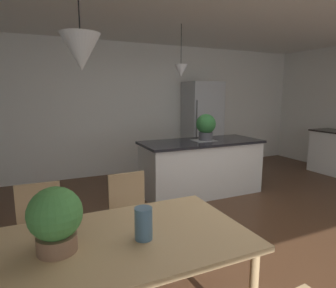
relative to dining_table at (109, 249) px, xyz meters
name	(u,v)px	position (x,y,z in m)	size (l,w,h in m)	color
ground_plane	(229,237)	(1.62, 0.85, -0.68)	(10.00, 8.40, 0.04)	#4C301E
wall_back_kitchen	(139,109)	(1.62, 4.11, 0.69)	(10.00, 0.12, 2.70)	white
dining_table	(109,249)	(0.00, 0.00, 0.00)	(1.87, 1.00, 0.72)	tan
chair_far_right	(131,214)	(0.42, 0.87, -0.18)	(0.41, 0.41, 0.87)	tan
chair_far_left	(40,231)	(-0.42, 0.87, -0.18)	(0.42, 0.42, 0.87)	tan
kitchen_island	(201,167)	(2.07, 2.28, -0.20)	(2.02, 0.84, 0.91)	silver
refrigerator	(202,126)	(2.94, 3.71, 0.31)	(0.74, 0.67, 1.93)	#B2B5B7
pendant_over_table	(81,52)	(-0.09, 0.14, 1.25)	(0.25, 0.25, 0.90)	black
pendant_over_island_main	(181,71)	(1.68, 2.28, 1.36)	(0.20, 0.20, 0.78)	black
potted_plant_on_island	(206,126)	(2.15, 2.28, 0.48)	(0.33, 0.33, 0.44)	#4C4C51
potted_plant_on_table	(55,218)	(-0.31, 0.00, 0.27)	(0.32, 0.32, 0.40)	#8C664C
vase_on_dining_table	(144,223)	(0.22, -0.07, 0.17)	(0.12, 0.12, 0.21)	slate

